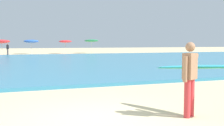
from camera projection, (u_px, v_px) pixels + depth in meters
The scene contains 8 objects.
ground_plane at pixel (97, 120), 6.03m from camera, with size 160.00×160.00×0.00m, color beige.
sea at pixel (36, 62), 23.20m from camera, with size 120.00×28.00×0.14m, color teal.
surfer_with_board at pixel (194, 72), 6.40m from camera, with size 1.39×2.26×1.73m.
beach_umbrella_2 at pixel (2, 41), 38.42m from camera, with size 2.26×2.27×2.16m.
beach_umbrella_3 at pixel (31, 41), 41.00m from camera, with size 2.22×2.23×2.16m.
beach_umbrella_4 at pixel (65, 41), 42.76m from camera, with size 2.00×2.01×2.11m.
beach_umbrella_5 at pixel (91, 41), 43.95m from camera, with size 2.27×2.29×2.27m.
beachgoer_near_row_left at pixel (8, 49), 37.09m from camera, with size 0.32×0.20×1.58m.
Camera 1 is at (-1.68, -5.69, 1.72)m, focal length 43.71 mm.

